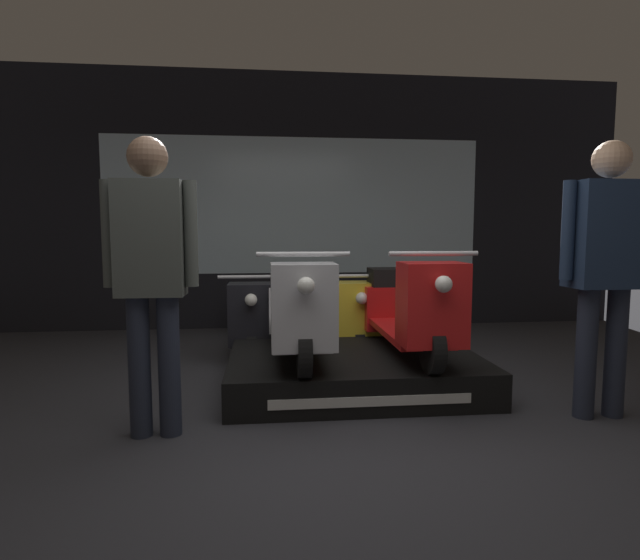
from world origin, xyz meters
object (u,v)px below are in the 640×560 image
at_px(person_left_browsing, 151,265).
at_px(scooter_backrow_0, 254,315).
at_px(scooter_display_right, 405,308).
at_px(person_right_browsing, 606,254).
at_px(scooter_display_left, 298,310).
at_px(scooter_backrow_1, 346,314).

bearing_deg(person_left_browsing, scooter_backrow_0, 76.53).
relative_size(scooter_display_right, person_right_browsing, 0.96).
xyz_separation_m(scooter_display_right, person_left_browsing, (-1.78, -0.87, 0.42)).
xyz_separation_m(scooter_display_left, person_left_browsing, (-0.91, -0.87, 0.42)).
relative_size(scooter_display_left, scooter_backrow_1, 1.00).
xyz_separation_m(scooter_display_right, scooter_backrow_1, (-0.26, 1.36, -0.27)).
relative_size(person_left_browsing, person_right_browsing, 0.98).
bearing_deg(scooter_backrow_0, scooter_backrow_1, 0.00).
height_order(scooter_display_right, scooter_backrow_0, scooter_display_right).
distance_m(scooter_backrow_1, person_right_browsing, 2.70).
bearing_deg(scooter_display_right, person_left_browsing, -153.91).
xyz_separation_m(scooter_display_left, scooter_backrow_0, (-0.38, 1.36, -0.27)).
distance_m(scooter_backrow_0, scooter_backrow_1, 0.99).
distance_m(scooter_display_right, scooter_backrow_0, 1.86).
bearing_deg(scooter_display_left, person_right_browsing, -24.14).
bearing_deg(person_left_browsing, scooter_backrow_1, 55.70).
bearing_deg(scooter_display_left, scooter_display_right, 0.00).
height_order(scooter_backrow_0, person_left_browsing, person_left_browsing).
bearing_deg(scooter_display_right, scooter_backrow_0, 132.64).
distance_m(scooter_display_right, person_right_browsing, 1.47).
bearing_deg(person_left_browsing, scooter_display_left, 43.72).
bearing_deg(scooter_backrow_1, person_right_browsing, -58.98).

